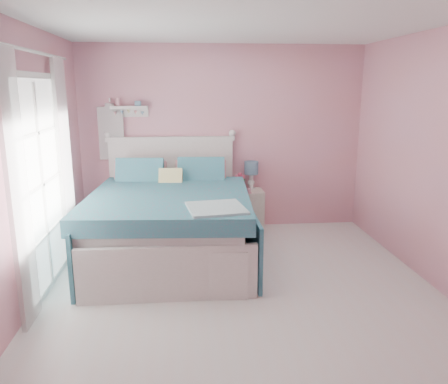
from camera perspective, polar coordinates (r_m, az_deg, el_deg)
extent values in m
plane|color=silver|center=(4.48, 2.52, -13.29)|extent=(4.50, 4.50, 0.00)
plane|color=pink|center=(6.27, -0.14, 6.96)|extent=(4.00, 0.00, 4.00)
plane|color=pink|center=(1.94, 11.99, -8.67)|extent=(4.00, 0.00, 4.00)
plane|color=pink|center=(4.27, -24.94, 2.56)|extent=(0.00, 4.50, 4.50)
plane|color=white|center=(4.04, 2.92, 21.78)|extent=(4.50, 4.50, 0.00)
cube|color=silver|center=(5.33, -6.96, -6.02)|extent=(1.84, 2.35, 0.49)
cube|color=silver|center=(5.23, -7.06, -2.67)|extent=(1.78, 2.28, 0.16)
cube|color=silver|center=(6.30, -6.79, 0.82)|extent=(1.73, 0.07, 1.28)
cube|color=silver|center=(6.19, -6.97, 6.90)|extent=(1.79, 0.09, 0.06)
cube|color=silver|center=(4.28, -7.37, -10.59)|extent=(1.73, 0.06, 0.56)
cube|color=teal|center=(5.04, -7.16, -1.29)|extent=(1.94, 2.10, 0.18)
cube|color=pink|center=(5.97, -10.78, 2.00)|extent=(0.70, 0.32, 0.43)
cube|color=pink|center=(5.95, -3.04, 2.18)|extent=(0.70, 0.32, 0.43)
cube|color=#CCBC59|center=(5.67, -6.99, 1.54)|extent=(0.31, 0.24, 0.31)
cube|color=beige|center=(6.30, 3.20, -2.38)|extent=(0.41, 0.38, 0.59)
cube|color=silver|center=(6.08, 3.46, -1.36)|extent=(0.35, 0.02, 0.16)
sphere|color=white|center=(6.06, 3.50, -1.41)|extent=(0.03, 0.03, 0.03)
cylinder|color=white|center=(6.32, 3.55, 0.50)|extent=(0.13, 0.13, 0.02)
cylinder|color=white|center=(6.29, 3.56, 1.47)|extent=(0.06, 0.06, 0.22)
cylinder|color=#658CA8|center=(6.26, 3.59, 3.18)|extent=(0.20, 0.20, 0.18)
imported|color=silver|center=(6.21, 2.09, 0.92)|extent=(0.16, 0.16, 0.15)
imported|color=#C58498|center=(6.05, 3.07, 0.23)|extent=(0.13, 0.13, 0.08)
sphere|color=#E24D70|center=(6.18, 2.10, 2.29)|extent=(0.06, 0.06, 0.06)
sphere|color=#E24D70|center=(6.21, 2.44, 1.97)|extent=(0.06, 0.06, 0.06)
sphere|color=#E24D70|center=(6.19, 1.72, 2.03)|extent=(0.06, 0.06, 0.06)
sphere|color=#E24D70|center=(6.16, 2.32, 1.69)|extent=(0.06, 0.06, 0.06)
sphere|color=#E24D70|center=(6.16, 1.85, 1.79)|extent=(0.06, 0.06, 0.06)
cube|color=silver|center=(6.18, -12.28, 10.74)|extent=(0.50, 0.14, 0.04)
cube|color=silver|center=(6.24, -12.19, 10.13)|extent=(0.50, 0.03, 0.12)
cylinder|color=#D18C99|center=(6.19, -13.72, 11.32)|extent=(0.06, 0.06, 0.10)
cube|color=#658CA8|center=(6.16, -11.18, 11.25)|extent=(0.08, 0.06, 0.07)
cube|color=white|center=(6.25, -14.51, 7.43)|extent=(0.34, 0.03, 0.72)
cube|color=silver|center=(4.58, -23.96, 13.79)|extent=(0.04, 1.32, 0.06)
cube|color=silver|center=(5.00, -21.62, -10.95)|extent=(0.04, 1.32, 0.06)
cube|color=silver|center=(4.10, -25.24, -1.47)|extent=(0.04, 0.06, 2.10)
cube|color=silver|center=(5.27, -20.72, 2.06)|extent=(0.04, 0.06, 2.10)
cube|color=white|center=(4.68, -22.73, 0.88)|extent=(0.02, 1.20, 2.04)
cube|color=white|center=(3.95, -25.30, -0.06)|extent=(0.04, 0.40, 2.32)
cube|color=white|center=(5.35, -20.00, 3.68)|extent=(0.04, 0.40, 2.32)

